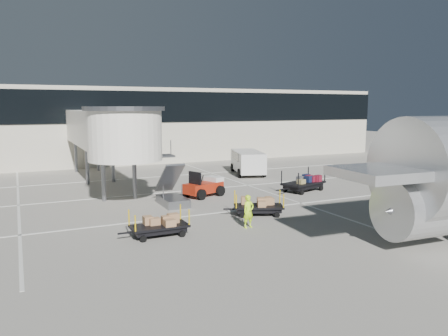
{
  "coord_description": "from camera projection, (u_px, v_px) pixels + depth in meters",
  "views": [
    {
      "loc": [
        -9.87,
        -20.1,
        6.0
      ],
      "look_at": [
        2.39,
        5.62,
        2.0
      ],
      "focal_mm": 35.0,
      "sensor_mm": 36.0,
      "label": 1
    }
  ],
  "objects": [
    {
      "name": "ground",
      "position": [
        229.0,
        222.0,
        23.01
      ],
      "size": [
        140.0,
        140.0,
        0.0
      ],
      "primitive_type": "plane",
      "color": "#9C968B",
      "rests_on": "ground"
    },
    {
      "name": "lane_markings",
      "position": [
        163.0,
        192.0,
        31.06
      ],
      "size": [
        40.0,
        30.0,
        0.02
      ],
      "color": "silver",
      "rests_on": "ground"
    },
    {
      "name": "terminal",
      "position": [
        109.0,
        124.0,
        49.05
      ],
      "size": [
        64.0,
        12.11,
        15.2
      ],
      "color": "beige",
      "rests_on": "ground"
    },
    {
      "name": "jet_bridge",
      "position": [
        106.0,
        131.0,
        31.68
      ],
      "size": [
        5.7,
        20.4,
        6.03
      ],
      "color": "white",
      "rests_on": "ground"
    },
    {
      "name": "baggage_tug",
      "position": [
        204.0,
        187.0,
        29.45
      ],
      "size": [
        2.97,
        2.47,
        1.76
      ],
      "rotation": [
        0.0,
        0.0,
        0.36
      ],
      "color": "#9C210E",
      "rests_on": "ground"
    },
    {
      "name": "suitcase_cart",
      "position": [
        303.0,
        184.0,
        31.17
      ],
      "size": [
        4.08,
        2.52,
        1.57
      ],
      "rotation": [
        0.0,
        0.0,
        0.3
      ],
      "color": "black",
      "rests_on": "ground"
    },
    {
      "name": "box_cart_near",
      "position": [
        258.0,
        206.0,
        24.38
      ],
      "size": [
        3.34,
        2.29,
        1.3
      ],
      "rotation": [
        0.0,
        0.0,
        -0.4
      ],
      "color": "black",
      "rests_on": "ground"
    },
    {
      "name": "box_cart_far",
      "position": [
        159.0,
        226.0,
        20.39
      ],
      "size": [
        3.26,
        1.32,
        1.28
      ],
      "rotation": [
        0.0,
        0.0,
        0.0
      ],
      "color": "black",
      "rests_on": "ground"
    },
    {
      "name": "ground_worker",
      "position": [
        249.0,
        211.0,
        21.76
      ],
      "size": [
        0.65,
        0.47,
        1.67
      ],
      "primitive_type": "imported",
      "rotation": [
        0.0,
        0.0,
        0.12
      ],
      "color": "#C0FC1A",
      "rests_on": "ground"
    },
    {
      "name": "minivan",
      "position": [
        247.0,
        160.0,
        39.22
      ],
      "size": [
        3.7,
        5.84,
        2.06
      ],
      "rotation": [
        0.0,
        0.0,
        -0.3
      ],
      "color": "silver",
      "rests_on": "ground"
    }
  ]
}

